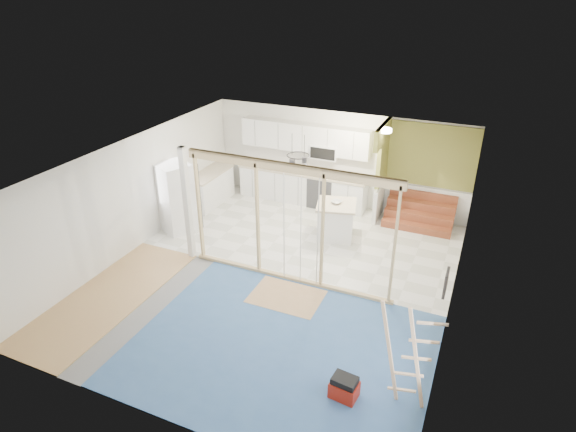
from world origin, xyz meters
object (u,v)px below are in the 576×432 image
at_px(island, 336,221).
at_px(ladder, 406,357).
at_px(toolbox, 344,388).
at_px(fridge, 176,198).

height_order(island, ladder, ladder).
bearing_deg(island, ladder, -74.91).
bearing_deg(ladder, toolbox, -162.96).
height_order(fridge, ladder, fridge).
relative_size(island, ladder, 0.65).
bearing_deg(toolbox, island, 116.50).
bearing_deg(toolbox, fridge, 153.58).
bearing_deg(fridge, toolbox, -8.23).
xyz_separation_m(fridge, island, (3.72, 1.19, -0.43)).
height_order(island, toolbox, island).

